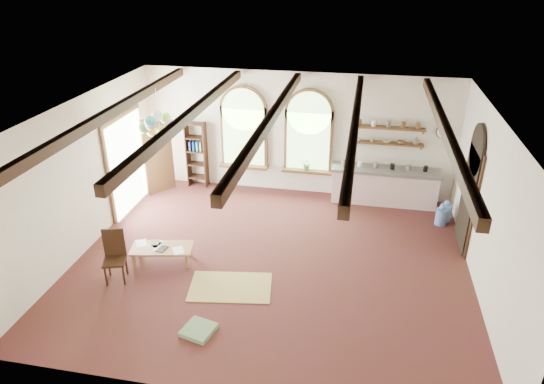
% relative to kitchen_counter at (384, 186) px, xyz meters
% --- Properties ---
extents(floor, '(8.00, 8.00, 0.00)m').
position_rel_kitchen_counter_xyz_m(floor, '(-2.30, -3.20, -0.48)').
color(floor, '#542224').
rests_on(floor, ground).
extents(ceiling_beams, '(6.20, 6.80, 0.18)m').
position_rel_kitchen_counter_xyz_m(ceiling_beams, '(-2.30, -3.20, 2.62)').
color(ceiling_beams, '#331B10').
rests_on(ceiling_beams, ceiling).
extents(window_left, '(1.30, 0.28, 2.20)m').
position_rel_kitchen_counter_xyz_m(window_left, '(-3.70, 0.23, 1.16)').
color(window_left, brown).
rests_on(window_left, floor).
extents(window_right, '(1.30, 0.28, 2.20)m').
position_rel_kitchen_counter_xyz_m(window_right, '(-2.00, 0.23, 1.16)').
color(window_right, brown).
rests_on(window_right, floor).
extents(left_doorway, '(0.10, 1.90, 2.50)m').
position_rel_kitchen_counter_xyz_m(left_doorway, '(-6.25, -1.40, 0.67)').
color(left_doorway, brown).
rests_on(left_doorway, floor).
extents(right_doorway, '(0.10, 1.30, 2.40)m').
position_rel_kitchen_counter_xyz_m(right_doorway, '(1.65, -1.70, 0.62)').
color(right_doorway, black).
rests_on(right_doorway, floor).
extents(kitchen_counter, '(2.68, 0.62, 0.94)m').
position_rel_kitchen_counter_xyz_m(kitchen_counter, '(0.00, 0.00, 0.00)').
color(kitchen_counter, beige).
rests_on(kitchen_counter, floor).
extents(wall_shelf_lower, '(1.70, 0.24, 0.04)m').
position_rel_kitchen_counter_xyz_m(wall_shelf_lower, '(0.00, 0.18, 1.07)').
color(wall_shelf_lower, brown).
rests_on(wall_shelf_lower, wall_back).
extents(wall_shelf_upper, '(1.70, 0.24, 0.04)m').
position_rel_kitchen_counter_xyz_m(wall_shelf_upper, '(0.00, 0.18, 1.47)').
color(wall_shelf_upper, brown).
rests_on(wall_shelf_upper, wall_back).
extents(wall_clock, '(0.32, 0.04, 0.32)m').
position_rel_kitchen_counter_xyz_m(wall_clock, '(1.25, 0.25, 1.42)').
color(wall_clock, black).
rests_on(wall_clock, wall_back).
extents(bookshelf, '(0.53, 0.32, 1.80)m').
position_rel_kitchen_counter_xyz_m(bookshelf, '(-5.00, 0.12, 0.42)').
color(bookshelf, '#331B10').
rests_on(bookshelf, floor).
extents(coffee_table, '(1.33, 0.80, 0.36)m').
position_rel_kitchen_counter_xyz_m(coffee_table, '(-4.50, -3.64, -0.16)').
color(coffee_table, '#A37B4A').
rests_on(coffee_table, floor).
extents(side_chair, '(0.52, 0.52, 1.04)m').
position_rel_kitchen_counter_xyz_m(side_chair, '(-5.15, -4.37, -0.18)').
color(side_chair, '#331B10').
rests_on(side_chair, floor).
extents(floor_mat, '(1.68, 1.18, 0.02)m').
position_rel_kitchen_counter_xyz_m(floor_mat, '(-2.90, -4.21, -0.47)').
color(floor_mat, tan).
rests_on(floor_mat, floor).
extents(floor_cushion, '(0.60, 0.60, 0.09)m').
position_rel_kitchen_counter_xyz_m(floor_cushion, '(-3.10, -5.50, -0.43)').
color(floor_cushion, '#6D9164').
rests_on(floor_cushion, floor).
extents(water_jug_a, '(0.28, 0.28, 0.53)m').
position_rel_kitchen_counter_xyz_m(water_jug_a, '(1.45, -0.70, -0.25)').
color(water_jug_a, '#618DD1').
rests_on(water_jug_a, floor).
extents(water_jug_b, '(0.27, 0.27, 0.51)m').
position_rel_kitchen_counter_xyz_m(water_jug_b, '(1.33, -0.90, -0.25)').
color(water_jug_b, '#618DD1').
rests_on(water_jug_b, floor).
extents(balloon_cluster, '(0.88, 0.96, 1.16)m').
position_rel_kitchen_counter_xyz_m(balloon_cluster, '(-5.08, -1.89, 1.86)').
color(balloon_cluster, white).
rests_on(balloon_cluster, floor).
extents(table_book, '(0.21, 0.26, 0.02)m').
position_rel_kitchen_counter_xyz_m(table_book, '(-4.78, -3.52, -0.11)').
color(table_book, olive).
rests_on(table_book, coffee_table).
extents(tablet, '(0.22, 0.28, 0.01)m').
position_rel_kitchen_counter_xyz_m(tablet, '(-4.47, -3.71, -0.11)').
color(tablet, black).
rests_on(tablet, coffee_table).
extents(potted_plant_left, '(0.27, 0.23, 0.30)m').
position_rel_kitchen_counter_xyz_m(potted_plant_left, '(-3.70, 0.12, 0.37)').
color(potted_plant_left, '#598C4C').
rests_on(potted_plant_left, window_left).
extents(potted_plant_right, '(0.27, 0.23, 0.30)m').
position_rel_kitchen_counter_xyz_m(potted_plant_right, '(-2.00, 0.12, 0.37)').
color(potted_plant_right, '#598C4C').
rests_on(potted_plant_right, window_right).
extents(shelf_cup_a, '(0.12, 0.10, 0.10)m').
position_rel_kitchen_counter_xyz_m(shelf_cup_a, '(-0.75, 0.18, 1.14)').
color(shelf_cup_a, white).
rests_on(shelf_cup_a, wall_shelf_lower).
extents(shelf_cup_b, '(0.10, 0.10, 0.09)m').
position_rel_kitchen_counter_xyz_m(shelf_cup_b, '(-0.40, 0.18, 1.14)').
color(shelf_cup_b, beige).
rests_on(shelf_cup_b, wall_shelf_lower).
extents(shelf_bowl_a, '(0.22, 0.22, 0.05)m').
position_rel_kitchen_counter_xyz_m(shelf_bowl_a, '(-0.05, 0.18, 1.12)').
color(shelf_bowl_a, beige).
rests_on(shelf_bowl_a, wall_shelf_lower).
extents(shelf_bowl_b, '(0.20, 0.20, 0.06)m').
position_rel_kitchen_counter_xyz_m(shelf_bowl_b, '(0.30, 0.18, 1.12)').
color(shelf_bowl_b, '#8C664C').
rests_on(shelf_bowl_b, wall_shelf_lower).
extents(shelf_vase, '(0.18, 0.18, 0.19)m').
position_rel_kitchen_counter_xyz_m(shelf_vase, '(0.65, 0.18, 1.19)').
color(shelf_vase, slate).
rests_on(shelf_vase, wall_shelf_lower).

